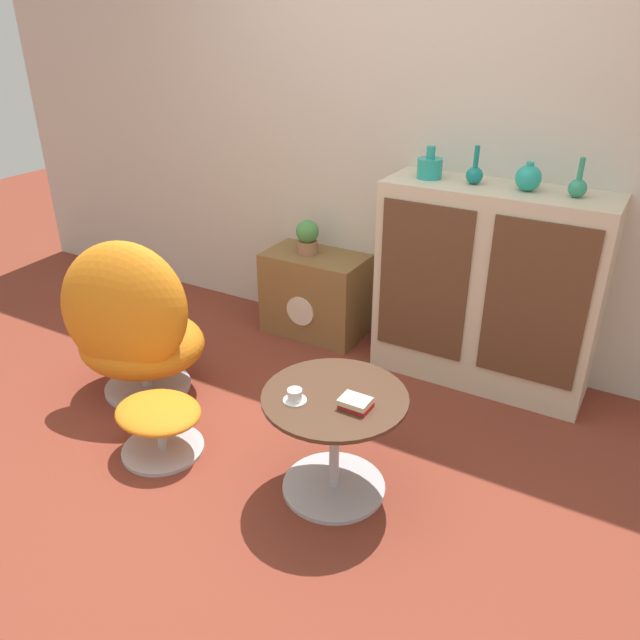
{
  "coord_description": "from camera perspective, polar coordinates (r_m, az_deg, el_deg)",
  "views": [
    {
      "loc": [
        1.4,
        -1.84,
        1.94
      ],
      "look_at": [
        0.01,
        0.55,
        0.55
      ],
      "focal_mm": 35.0,
      "sensor_mm": 36.0,
      "label": 1
    }
  ],
  "objects": [
    {
      "name": "tv_console",
      "position": [
        4.05,
        -0.43,
        2.38
      ],
      "size": [
        0.64,
        0.38,
        0.54
      ],
      "color": "brown",
      "rests_on": "ground_plane"
    },
    {
      "name": "wall_back",
      "position": [
        3.73,
        7.9,
        16.58
      ],
      "size": [
        6.4,
        0.06,
        2.6
      ],
      "color": "beige",
      "rests_on": "ground_plane"
    },
    {
      "name": "vase_leftmost",
      "position": [
        3.45,
        10.0,
        13.6
      ],
      "size": [
        0.13,
        0.13,
        0.17
      ],
      "color": "teal",
      "rests_on": "sideboard"
    },
    {
      "name": "vase_rightmost",
      "position": [
        3.28,
        22.51,
        11.22
      ],
      "size": [
        0.09,
        0.09,
        0.19
      ],
      "color": "#2D8E6B",
      "rests_on": "sideboard"
    },
    {
      "name": "egg_chair",
      "position": [
        3.45,
        -16.7,
        -0.64
      ],
      "size": [
        0.86,
        0.82,
        0.93
      ],
      "color": "#B7B7BC",
      "rests_on": "ground_plane"
    },
    {
      "name": "vase_inner_left",
      "position": [
        3.38,
        13.95,
        12.87
      ],
      "size": [
        0.09,
        0.09,
        0.19
      ],
      "color": "#147A75",
      "rests_on": "sideboard"
    },
    {
      "name": "vase_inner_right",
      "position": [
        3.31,
        18.51,
        12.23
      ],
      "size": [
        0.13,
        0.13,
        0.14
      ],
      "color": "teal",
      "rests_on": "sideboard"
    },
    {
      "name": "book_stack",
      "position": [
        2.52,
        3.26,
        -7.61
      ],
      "size": [
        0.12,
        0.1,
        0.04
      ],
      "color": "red",
      "rests_on": "coffee_table"
    },
    {
      "name": "coffee_table",
      "position": [
        2.72,
        1.33,
        -10.37
      ],
      "size": [
        0.62,
        0.62,
        0.5
      ],
      "color": "#B7B7BC",
      "rests_on": "ground_plane"
    },
    {
      "name": "potted_plant",
      "position": [
        3.93,
        -1.16,
        7.67
      ],
      "size": [
        0.14,
        0.14,
        0.22
      ],
      "color": "#996B4C",
      "rests_on": "tv_console"
    },
    {
      "name": "teacup",
      "position": [
        2.56,
        -2.32,
        -6.99
      ],
      "size": [
        0.1,
        0.1,
        0.05
      ],
      "color": "white",
      "rests_on": "coffee_table"
    },
    {
      "name": "sideboard",
      "position": [
        3.53,
        15.0,
        2.79
      ],
      "size": [
        1.18,
        0.42,
        1.12
      ],
      "color": "beige",
      "rests_on": "ground_plane"
    },
    {
      "name": "ground_plane",
      "position": [
        3.02,
        -5.66,
        -13.49
      ],
      "size": [
        12.0,
        12.0,
        0.0
      ],
      "primitive_type": "plane",
      "color": "brown"
    },
    {
      "name": "ottoman",
      "position": [
        3.1,
        -14.5,
        -8.79
      ],
      "size": [
        0.43,
        0.4,
        0.27
      ],
      "color": "#B7B7BC",
      "rests_on": "ground_plane"
    }
  ]
}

